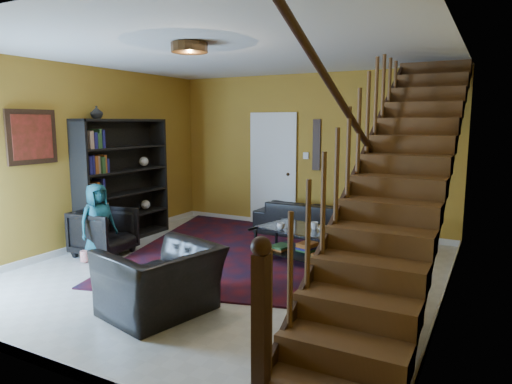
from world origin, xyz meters
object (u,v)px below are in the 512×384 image
(coffee_table, at_px, (305,243))
(bookshelf, at_px, (124,183))
(armchair_right, at_px, (161,281))
(sofa, at_px, (316,219))
(armchair_left, at_px, (104,232))

(coffee_table, bearing_deg, bookshelf, -175.50)
(armchair_right, bearing_deg, sofa, -170.18)
(sofa, xyz_separation_m, coffee_table, (0.38, -1.45, -0.02))
(sofa, distance_m, armchair_left, 3.46)
(sofa, height_order, armchair_left, armchair_left)
(bookshelf, bearing_deg, armchair_right, -39.96)
(bookshelf, height_order, armchair_right, bookshelf)
(armchair_left, xyz_separation_m, coffee_table, (2.76, 1.05, -0.07))
(sofa, distance_m, armchair_right, 3.78)
(armchair_left, relative_size, coffee_table, 0.54)
(sofa, bearing_deg, armchair_right, 86.59)
(sofa, relative_size, armchair_left, 2.71)
(coffee_table, bearing_deg, sofa, 104.53)
(armchair_left, relative_size, armchair_right, 0.71)
(sofa, xyz_separation_m, armchair_right, (-0.26, -3.77, 0.05))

